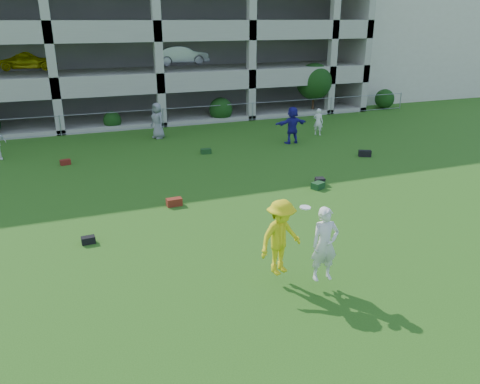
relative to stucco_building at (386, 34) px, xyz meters
name	(u,v)px	position (x,y,z in m)	size (l,w,h in m)	color
ground	(314,273)	(-23.00, -28.00, -5.00)	(100.00, 100.00, 0.00)	#235114
stucco_building	(386,34)	(0.00, 0.00, 0.00)	(16.00, 14.00, 10.00)	beige
bystander_c	(158,121)	(-23.84, -11.61, -4.00)	(0.98, 0.64, 2.00)	gray
bystander_d	(292,125)	(-17.27, -15.33, -4.00)	(1.85, 0.59, 2.00)	navy
bystander_e	(318,122)	(-14.98, -14.15, -4.23)	(0.56, 0.37, 1.55)	white
bag_red_a	(174,202)	(-25.38, -21.97, -4.86)	(0.55, 0.30, 0.28)	#5C1A0F
bag_black_b	(88,240)	(-28.53, -24.02, -4.89)	(0.40, 0.25, 0.22)	black
bag_green_c	(318,186)	(-19.58, -22.24, -4.87)	(0.50, 0.35, 0.26)	#143814
crate_d	(320,181)	(-19.28, -21.86, -4.85)	(0.35, 0.35, 0.30)	black
bag_black_e	(365,153)	(-15.08, -18.98, -4.85)	(0.60, 0.30, 0.30)	black
bag_red_f	(65,162)	(-28.95, -15.17, -4.88)	(0.45, 0.28, 0.24)	#551D0E
bag_green_g	(206,151)	(-22.26, -15.68, -4.88)	(0.50, 0.30, 0.25)	#163714
frisbee_contest	(291,239)	(-23.86, -28.27, -3.72)	(1.99, 1.42, 2.01)	yellow
parking_garage	(134,24)	(-23.01, -0.30, 1.01)	(30.00, 14.00, 12.00)	#9E998C
fence	(163,118)	(-23.00, -9.00, -4.39)	(36.06, 0.06, 1.20)	gray
shrub_row	(229,97)	(-18.41, -8.30, -3.49)	(34.38, 2.52, 3.50)	#163D11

